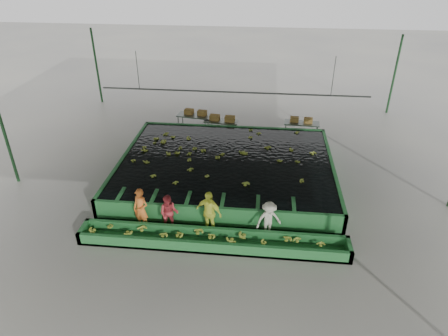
# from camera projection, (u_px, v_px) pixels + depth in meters

# --- Properties ---
(ground) EXTENTS (80.00, 80.00, 0.00)m
(ground) POSITION_uv_depth(u_px,v_px,m) (223.00, 193.00, 17.93)
(ground) COLOR gray
(ground) RESTS_ON ground
(shed_roof) EXTENTS (20.00, 22.00, 0.04)m
(shed_roof) POSITION_uv_depth(u_px,v_px,m) (223.00, 85.00, 15.46)
(shed_roof) COLOR slate
(shed_roof) RESTS_ON shed_posts
(shed_posts) EXTENTS (20.00, 22.00, 5.00)m
(shed_posts) POSITION_uv_depth(u_px,v_px,m) (223.00, 143.00, 16.70)
(shed_posts) COLOR #1E4924
(shed_posts) RESTS_ON ground
(flotation_tank) EXTENTS (10.00, 8.00, 0.90)m
(flotation_tank) POSITION_uv_depth(u_px,v_px,m) (226.00, 168.00, 19.01)
(flotation_tank) COLOR #23692F
(flotation_tank) RESTS_ON ground
(tank_water) EXTENTS (9.70, 7.70, 0.00)m
(tank_water) POSITION_uv_depth(u_px,v_px,m) (226.00, 160.00, 18.81)
(tank_water) COLOR black
(tank_water) RESTS_ON flotation_tank
(sorting_trough) EXTENTS (10.00, 1.00, 0.50)m
(sorting_trough) POSITION_uv_depth(u_px,v_px,m) (212.00, 240.00, 14.70)
(sorting_trough) COLOR #23692F
(sorting_trough) RESTS_ON ground
(cableway_rail) EXTENTS (0.08, 0.08, 14.00)m
(cableway_rail) POSITION_uv_depth(u_px,v_px,m) (233.00, 92.00, 20.77)
(cableway_rail) COLOR #59605B
(cableway_rail) RESTS_ON shed_roof
(rail_hanger_left) EXTENTS (0.04, 0.04, 2.00)m
(rail_hanger_left) POSITION_uv_depth(u_px,v_px,m) (138.00, 70.00, 20.73)
(rail_hanger_left) COLOR #59605B
(rail_hanger_left) RESTS_ON shed_roof
(rail_hanger_right) EXTENTS (0.04, 0.04, 2.00)m
(rail_hanger_right) POSITION_uv_depth(u_px,v_px,m) (333.00, 76.00, 19.82)
(rail_hanger_right) COLOR #59605B
(rail_hanger_right) RESTS_ON shed_roof
(worker_a) EXTENTS (0.74, 0.60, 1.75)m
(worker_a) POSITION_uv_depth(u_px,v_px,m) (141.00, 209.00, 15.34)
(worker_a) COLOR orange
(worker_a) RESTS_ON ground
(worker_b) EXTENTS (0.77, 0.60, 1.54)m
(worker_b) POSITION_uv_depth(u_px,v_px,m) (169.00, 213.00, 15.29)
(worker_b) COLOR #B83339
(worker_b) RESTS_ON ground
(worker_c) EXTENTS (1.17, 0.84, 1.84)m
(worker_c) POSITION_uv_depth(u_px,v_px,m) (209.00, 212.00, 15.08)
(worker_c) COLOR #F5FF4F
(worker_c) RESTS_ON ground
(worker_d) EXTENTS (1.13, 0.90, 1.53)m
(worker_d) POSITION_uv_depth(u_px,v_px,m) (269.00, 220.00, 14.95)
(worker_d) COLOR beige
(worker_d) RESTS_ON ground
(packing_table_left) EXTENTS (2.17, 1.15, 0.94)m
(packing_table_left) POSITION_uv_depth(u_px,v_px,m) (195.00, 122.00, 23.69)
(packing_table_left) COLOR #59605B
(packing_table_left) RESTS_ON ground
(packing_table_mid) EXTENTS (1.96, 0.95, 0.86)m
(packing_table_mid) POSITION_uv_depth(u_px,v_px,m) (221.00, 128.00, 23.12)
(packing_table_mid) COLOR #59605B
(packing_table_mid) RESTS_ON ground
(packing_table_right) EXTENTS (2.01, 0.92, 0.89)m
(packing_table_right) POSITION_uv_depth(u_px,v_px,m) (301.00, 130.00, 22.82)
(packing_table_right) COLOR #59605B
(packing_table_right) RESTS_ON ground
(box_stack_left) EXTENTS (1.37, 0.58, 0.29)m
(box_stack_left) POSITION_uv_depth(u_px,v_px,m) (196.00, 114.00, 23.54)
(box_stack_left) COLOR olive
(box_stack_left) RESTS_ON packing_table_left
(box_stack_mid) EXTENTS (1.48, 0.56, 0.31)m
(box_stack_mid) POSITION_uv_depth(u_px,v_px,m) (222.00, 121.00, 22.92)
(box_stack_mid) COLOR olive
(box_stack_mid) RESTS_ON packing_table_mid
(box_stack_right) EXTENTS (1.28, 0.45, 0.27)m
(box_stack_right) POSITION_uv_depth(u_px,v_px,m) (301.00, 122.00, 22.68)
(box_stack_right) COLOR olive
(box_stack_right) RESTS_ON packing_table_right
(floating_bananas) EXTENTS (8.43, 5.75, 0.12)m
(floating_bananas) POSITION_uv_depth(u_px,v_px,m) (228.00, 153.00, 19.50)
(floating_bananas) COLOR olive
(floating_bananas) RESTS_ON tank_water
(trough_bananas) EXTENTS (8.59, 0.57, 0.11)m
(trough_bananas) POSITION_uv_depth(u_px,v_px,m) (212.00, 237.00, 14.63)
(trough_bananas) COLOR olive
(trough_bananas) RESTS_ON sorting_trough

